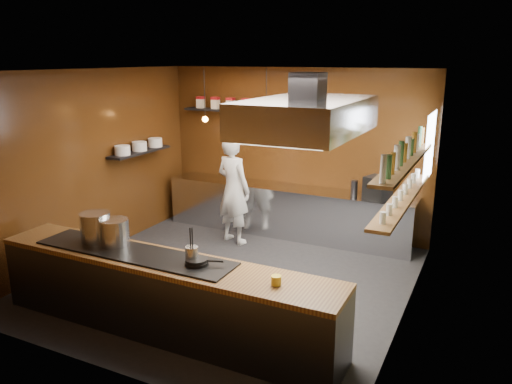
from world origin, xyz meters
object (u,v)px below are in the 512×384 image
Objects in this scene: extractor_hood at (307,116)px; stockpot_small at (115,232)px; espresso_machine at (378,188)px; stockpot_large at (96,227)px; chef at (233,189)px.

extractor_hood reaches higher than stockpot_small.
espresso_machine is at bearing 56.62° from stockpot_small.
stockpot_large is 4.51m from espresso_machine.
chef is (0.05, 2.93, -0.15)m from stockpot_small.
extractor_hood reaches higher than chef.
stockpot_large is 0.32m from stockpot_small.
stockpot_small is at bearing -103.44° from espresso_machine.
espresso_machine is 0.20× the size of chef.
espresso_machine is (2.39, 3.62, -0.02)m from stockpot_small.
chef is at bearing 88.99° from stockpot_small.
extractor_hood reaches higher than espresso_machine.
stockpot_large is at bearing -154.92° from extractor_hood.
stockpot_large reaches higher than espresso_machine.
espresso_machine is at bearing 82.10° from extractor_hood.
chef is (-1.99, 1.82, -1.55)m from extractor_hood.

